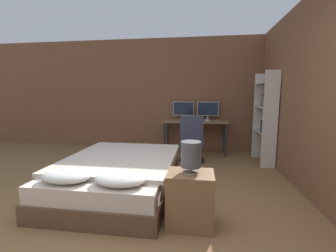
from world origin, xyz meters
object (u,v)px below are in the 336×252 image
bedside_lamp (191,155)px  office_chair (192,144)px  nightstand (190,199)px  desk (195,125)px  monitor_right (208,110)px  bed (119,174)px  computer_mouse (207,121)px  keyboard (195,121)px  bookshelf (266,113)px  monitor_left (183,109)px

bedside_lamp → office_chair: office_chair is taller
nightstand → bedside_lamp: bearing=0.0°
desk → monitor_right: size_ratio=2.93×
monitor_right → office_chair: 1.19m
nightstand → bedside_lamp: (0.00, 0.00, 0.47)m
bed → computer_mouse: (1.27, 2.11, 0.53)m
keyboard → bookshelf: bookshelf is taller
bed → keyboard: (1.00, 2.11, 0.52)m
monitor_left → bedside_lamp: bearing=-84.3°
nightstand → monitor_right: bearing=85.4°
keyboard → bookshelf: 1.47m
monitor_left → monitor_right: (0.57, 0.00, 0.00)m
bed → monitor_right: 2.89m
desk → bookshelf: bearing=-25.7°
bedside_lamp → computer_mouse: (0.24, 2.82, 0.01)m
bedside_lamp → nightstand: bearing=180.0°
bedside_lamp → keyboard: size_ratio=0.92×
bed → nightstand: size_ratio=3.59×
keyboard → desk: bearing=90.0°
bed → desk: 2.53m
nightstand → bedside_lamp: size_ratio=1.76×
monitor_right → computer_mouse: bearing=-93.5°
computer_mouse → monitor_right: bearing=86.5°
monitor_right → bookshelf: bearing=-37.8°
nightstand → keyboard: 2.86m
monitor_right → office_chair: bearing=-109.1°
monitor_left → computer_mouse: 0.70m
monitor_right → keyboard: monitor_right is taller
monitor_left → office_chair: monitor_left is taller
bedside_lamp → desk: size_ratio=0.22×
bookshelf → bedside_lamp: bearing=-119.8°
keyboard → computer_mouse: bearing=0.0°
bed → desk: desk is taller
bedside_lamp → monitor_left: (-0.32, 3.18, 0.25)m
nightstand → desk: size_ratio=0.39×
bedside_lamp → keyboard: 2.82m
monitor_left → computer_mouse: size_ratio=7.15×
keyboard → bookshelf: size_ratio=0.20×
monitor_right → desk: bearing=-147.7°
monitor_right → bookshelf: 1.37m
bedside_lamp → computer_mouse: size_ratio=4.62×
computer_mouse → office_chair: 0.78m
bookshelf → keyboard: bearing=160.7°
nightstand → monitor_left: 3.28m
monitor_left → bookshelf: bearing=-26.9°
nightstand → bookshelf: 2.79m
nightstand → office_chair: office_chair is taller
desk → keyboard: 0.21m
monitor_left → office_chair: (0.24, -0.96, -0.62)m
bed → nightstand: (1.03, -0.71, 0.05)m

